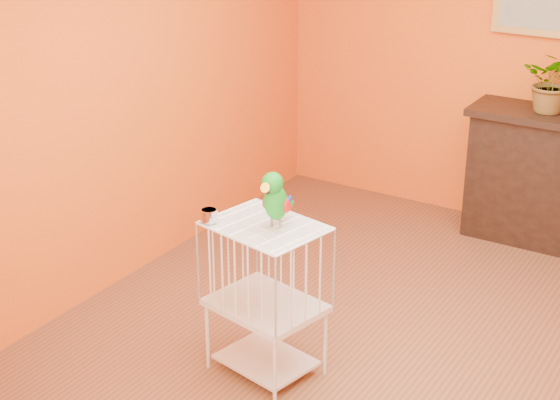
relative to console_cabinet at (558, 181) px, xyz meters
The scene contains 8 objects.
ground 2.11m from the console_cabinet, 100.21° to the right, with size 4.50×4.50×0.00m, color brown.
room_shell 2.31m from the console_cabinet, 100.21° to the right, with size 4.50×4.50×4.50m.
console_cabinet is the anchor object (origin of this frame).
potted_plant 0.69m from the console_cabinet, 158.18° to the left, with size 0.40×0.45×0.35m, color #26722D.
framed_picture 1.31m from the console_cabinet, 150.70° to the left, with size 0.62×0.04×0.50m.
birdcage 2.71m from the console_cabinet, 109.52° to the right, with size 0.67×0.57×0.91m.
feed_cup 2.96m from the console_cabinet, 113.89° to the right, with size 0.09×0.09×0.07m, color silver.
parrot 2.74m from the console_cabinet, 108.43° to the right, with size 0.16×0.29×0.32m.
Camera 1 is at (1.72, -4.02, 2.79)m, focal length 55.00 mm.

